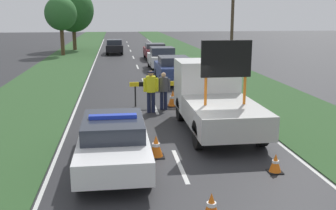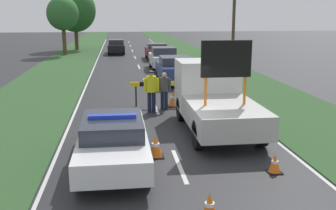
{
  "view_description": "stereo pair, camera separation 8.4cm",
  "coord_description": "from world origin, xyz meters",
  "px_view_note": "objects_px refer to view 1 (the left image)",
  "views": [
    {
      "loc": [
        -1.67,
        -10.98,
        4.09
      ],
      "look_at": [
        0.02,
        1.69,
        1.1
      ],
      "focal_mm": 42.0,
      "sensor_mm": 36.0,
      "label": 1
    },
    {
      "loc": [
        -1.58,
        -10.99,
        4.09
      ],
      "look_at": [
        0.02,
        1.69,
        1.1
      ],
      "focal_mm": 42.0,
      "sensor_mm": 36.0,
      "label": 2
    }
  ],
  "objects_px": {
    "work_truck": "(214,97)",
    "roadside_tree_near_left": "(73,10)",
    "traffic_cone_near_truck": "(275,163)",
    "utility_pole": "(233,14)",
    "police_car": "(114,139)",
    "traffic_cone_near_police": "(156,146)",
    "queued_car_wagon_maroon": "(155,51)",
    "queued_car_sedan_black": "(114,46)",
    "traffic_cone_centre_front": "(173,98)",
    "traffic_cone_behind_barrier": "(211,206)",
    "police_officer": "(151,88)",
    "pedestrian_civilian": "(164,88)",
    "queued_car_hatch_blue": "(173,69)",
    "queued_car_van_white": "(162,58)",
    "roadside_tree_near_right": "(61,14)",
    "road_barrier": "(157,86)"
  },
  "relations": [
    {
      "from": "traffic_cone_near_truck",
      "to": "utility_pole",
      "type": "height_order",
      "value": "utility_pole"
    },
    {
      "from": "pedestrian_civilian",
      "to": "queued_car_sedan_black",
      "type": "xyz_separation_m",
      "value": [
        -2.1,
        24.75,
        -0.19
      ]
    },
    {
      "from": "work_truck",
      "to": "traffic_cone_near_truck",
      "type": "bearing_deg",
      "value": 97.65
    },
    {
      "from": "police_officer",
      "to": "pedestrian_civilian",
      "type": "bearing_deg",
      "value": -126.84
    },
    {
      "from": "traffic_cone_near_police",
      "to": "queued_car_van_white",
      "type": "bearing_deg",
      "value": 82.72
    },
    {
      "from": "police_car",
      "to": "work_truck",
      "type": "relative_size",
      "value": 0.92
    },
    {
      "from": "pedestrian_civilian",
      "to": "work_truck",
      "type": "bearing_deg",
      "value": -80.23
    },
    {
      "from": "police_car",
      "to": "traffic_cone_near_truck",
      "type": "xyz_separation_m",
      "value": [
        4.2,
        -1.16,
        -0.47
      ]
    },
    {
      "from": "police_car",
      "to": "traffic_cone_near_truck",
      "type": "relative_size",
      "value": 9.48
    },
    {
      "from": "roadside_tree_near_left",
      "to": "queued_car_sedan_black",
      "type": "bearing_deg",
      "value": -47.47
    },
    {
      "from": "police_car",
      "to": "queued_car_wagon_maroon",
      "type": "xyz_separation_m",
      "value": [
        3.69,
        25.44,
        0.04
      ]
    },
    {
      "from": "traffic_cone_behind_barrier",
      "to": "queued_car_hatch_blue",
      "type": "distance_m",
      "value": 16.12
    },
    {
      "from": "police_car",
      "to": "police_officer",
      "type": "bearing_deg",
      "value": 75.93
    },
    {
      "from": "pedestrian_civilian",
      "to": "queued_car_hatch_blue",
      "type": "bearing_deg",
      "value": 62.25
    },
    {
      "from": "traffic_cone_behind_barrier",
      "to": "utility_pole",
      "type": "distance_m",
      "value": 19.16
    },
    {
      "from": "work_truck",
      "to": "pedestrian_civilian",
      "type": "bearing_deg",
      "value": -65.05
    },
    {
      "from": "traffic_cone_behind_barrier",
      "to": "roadside_tree_near_right",
      "type": "distance_m",
      "value": 34.12
    },
    {
      "from": "queued_car_wagon_maroon",
      "to": "utility_pole",
      "type": "xyz_separation_m",
      "value": [
        3.93,
        -10.84,
        3.31
      ]
    },
    {
      "from": "queued_car_van_white",
      "to": "queued_car_wagon_maroon",
      "type": "relative_size",
      "value": 1.0
    },
    {
      "from": "traffic_cone_centre_front",
      "to": "traffic_cone_behind_barrier",
      "type": "distance_m",
      "value": 10.05
    },
    {
      "from": "work_truck",
      "to": "roadside_tree_near_left",
      "type": "relative_size",
      "value": 0.78
    },
    {
      "from": "pedestrian_civilian",
      "to": "roadside_tree_near_right",
      "type": "distance_m",
      "value": 24.99
    },
    {
      "from": "traffic_cone_near_police",
      "to": "queued_car_wagon_maroon",
      "type": "xyz_separation_m",
      "value": [
        2.48,
        25.05,
        0.44
      ]
    },
    {
      "from": "traffic_cone_near_truck",
      "to": "queued_car_van_white",
      "type": "height_order",
      "value": "queued_car_van_white"
    },
    {
      "from": "police_car",
      "to": "roadside_tree_near_left",
      "type": "relative_size",
      "value": 0.72
    },
    {
      "from": "traffic_cone_behind_barrier",
      "to": "utility_pole",
      "type": "height_order",
      "value": "utility_pole"
    },
    {
      "from": "work_truck",
      "to": "roadside_tree_near_left",
      "type": "bearing_deg",
      "value": -76.77
    },
    {
      "from": "traffic_cone_near_truck",
      "to": "queued_car_sedan_black",
      "type": "relative_size",
      "value": 0.12
    },
    {
      "from": "road_barrier",
      "to": "utility_pole",
      "type": "distance_m",
      "value": 10.09
    },
    {
      "from": "police_car",
      "to": "roadside_tree_near_left",
      "type": "distance_m",
      "value": 36.27
    },
    {
      "from": "queued_car_van_white",
      "to": "traffic_cone_near_police",
      "type": "bearing_deg",
      "value": 82.72
    },
    {
      "from": "queued_car_van_white",
      "to": "roadside_tree_near_left",
      "type": "height_order",
      "value": "roadside_tree_near_left"
    },
    {
      "from": "road_barrier",
      "to": "police_car",
      "type": "bearing_deg",
      "value": -105.97
    },
    {
      "from": "pedestrian_civilian",
      "to": "traffic_cone_centre_front",
      "type": "height_order",
      "value": "pedestrian_civilian"
    },
    {
      "from": "traffic_cone_behind_barrier",
      "to": "queued_car_sedan_black",
      "type": "height_order",
      "value": "queued_car_sedan_black"
    },
    {
      "from": "traffic_cone_centre_front",
      "to": "queued_car_sedan_black",
      "type": "xyz_separation_m",
      "value": [
        -2.59,
        24.17,
        0.4
      ]
    },
    {
      "from": "traffic_cone_near_truck",
      "to": "utility_pole",
      "type": "distance_m",
      "value": 16.57
    },
    {
      "from": "police_officer",
      "to": "queued_car_van_white",
      "type": "xyz_separation_m",
      "value": [
        2.0,
        12.99,
        -0.21
      ]
    },
    {
      "from": "traffic_cone_near_police",
      "to": "utility_pole",
      "type": "xyz_separation_m",
      "value": [
        6.41,
        14.21,
        3.75
      ]
    },
    {
      "from": "traffic_cone_near_police",
      "to": "roadside_tree_near_right",
      "type": "distance_m",
      "value": 30.37
    },
    {
      "from": "traffic_cone_behind_barrier",
      "to": "queued_car_wagon_maroon",
      "type": "bearing_deg",
      "value": 86.53
    },
    {
      "from": "utility_pole",
      "to": "traffic_cone_centre_front",
      "type": "bearing_deg",
      "value": -122.38
    },
    {
      "from": "queued_car_sedan_black",
      "to": "roadside_tree_near_left",
      "type": "distance_m",
      "value": 7.6
    },
    {
      "from": "traffic_cone_centre_front",
      "to": "queued_car_van_white",
      "type": "height_order",
      "value": "queued_car_van_white"
    },
    {
      "from": "police_officer",
      "to": "traffic_cone_behind_barrier",
      "type": "height_order",
      "value": "police_officer"
    },
    {
      "from": "police_car",
      "to": "queued_car_van_white",
      "type": "relative_size",
      "value": 1.19
    },
    {
      "from": "road_barrier",
      "to": "roadside_tree_near_right",
      "type": "xyz_separation_m",
      "value": [
        -7.0,
        22.99,
        3.14
      ]
    },
    {
      "from": "traffic_cone_centre_front",
      "to": "road_barrier",
      "type": "bearing_deg",
      "value": 166.83
    },
    {
      "from": "traffic_cone_centre_front",
      "to": "queued_car_wagon_maroon",
      "type": "height_order",
      "value": "queued_car_wagon_maroon"
    },
    {
      "from": "roadside_tree_near_left",
      "to": "queued_car_hatch_blue",
      "type": "bearing_deg",
      "value": -70.88
    }
  ]
}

